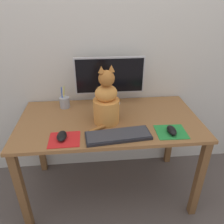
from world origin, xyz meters
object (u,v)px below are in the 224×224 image
object	(u,v)px
cat	(106,102)
monitor	(110,78)
computer_mouse_left	(62,136)
computer_mouse_right	(172,130)
pen_cup	(65,102)
keyboard	(118,135)

from	to	relation	value
cat	monitor	bearing A→B (deg)	67.03
computer_mouse_left	cat	xyz separation A→B (m)	(0.30, 0.19, 0.13)
computer_mouse_right	pen_cup	size ratio (longest dim) A/B	0.64
keyboard	pen_cup	size ratio (longest dim) A/B	2.48
computer_mouse_right	cat	size ratio (longest dim) A/B	0.27
cat	computer_mouse_left	bearing A→B (deg)	-161.40
keyboard	computer_mouse_left	xyz separation A→B (m)	(-0.36, 0.01, 0.01)
computer_mouse_right	keyboard	bearing A→B (deg)	-178.92
computer_mouse_right	computer_mouse_left	bearing A→B (deg)	179.40
monitor	pen_cup	xyz separation A→B (m)	(-0.37, -0.03, -0.18)
monitor	computer_mouse_right	xyz separation A→B (m)	(0.37, -0.48, -0.20)
keyboard	cat	world-z (taller)	cat
monitor	computer_mouse_right	bearing A→B (deg)	-52.65
keyboard	pen_cup	distance (m)	0.59
keyboard	computer_mouse_right	world-z (taller)	computer_mouse_right
computer_mouse_right	monitor	bearing A→B (deg)	127.35
computer_mouse_right	cat	distance (m)	0.48
computer_mouse_left	monitor	bearing A→B (deg)	53.64
monitor	computer_mouse_right	size ratio (longest dim) A/B	4.96
pen_cup	computer_mouse_left	bearing A→B (deg)	-87.31
keyboard	pen_cup	bearing A→B (deg)	124.06
monitor	computer_mouse_left	world-z (taller)	monitor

